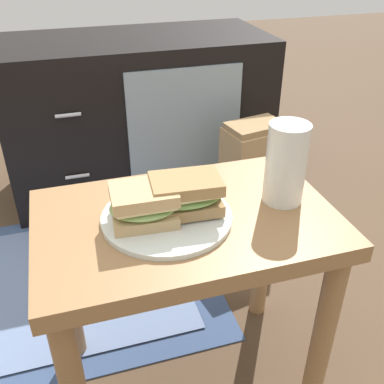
% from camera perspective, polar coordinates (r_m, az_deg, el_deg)
% --- Properties ---
extents(ground_plane, '(8.00, 8.00, 0.00)m').
position_cam_1_polar(ground_plane, '(1.16, -0.59, -22.13)').
color(ground_plane, '#4C3826').
extents(side_table, '(0.56, 0.36, 0.46)m').
position_cam_1_polar(side_table, '(0.89, -0.72, -7.86)').
color(side_table, olive).
rests_on(side_table, ground).
extents(tv_cabinet, '(0.96, 0.46, 0.58)m').
position_cam_1_polar(tv_cabinet, '(1.76, -6.73, 9.72)').
color(tv_cabinet, black).
rests_on(tv_cabinet, ground).
extents(area_rug, '(0.99, 0.71, 0.01)m').
position_cam_1_polar(area_rug, '(1.42, -18.25, -11.30)').
color(area_rug, '#384C72').
rests_on(area_rug, ground).
extents(plate, '(0.24, 0.24, 0.01)m').
position_cam_1_polar(plate, '(0.82, -3.20, -3.23)').
color(plate, silver).
rests_on(plate, side_table).
extents(sandwich_front, '(0.13, 0.10, 0.07)m').
position_cam_1_polar(sandwich_front, '(0.79, -6.13, -1.62)').
color(sandwich_front, tan).
rests_on(sandwich_front, plate).
extents(sandwich_back, '(0.14, 0.10, 0.07)m').
position_cam_1_polar(sandwich_back, '(0.81, -0.50, -0.16)').
color(sandwich_back, '#9E7A4C').
rests_on(sandwich_back, plate).
extents(beer_glass, '(0.08, 0.08, 0.16)m').
position_cam_1_polar(beer_glass, '(0.87, 11.69, 3.46)').
color(beer_glass, silver).
rests_on(beer_glass, side_table).
extents(paper_bag, '(0.21, 0.16, 0.39)m').
position_cam_1_polar(paper_bag, '(1.52, 7.57, 1.83)').
color(paper_bag, tan).
rests_on(paper_bag, ground).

